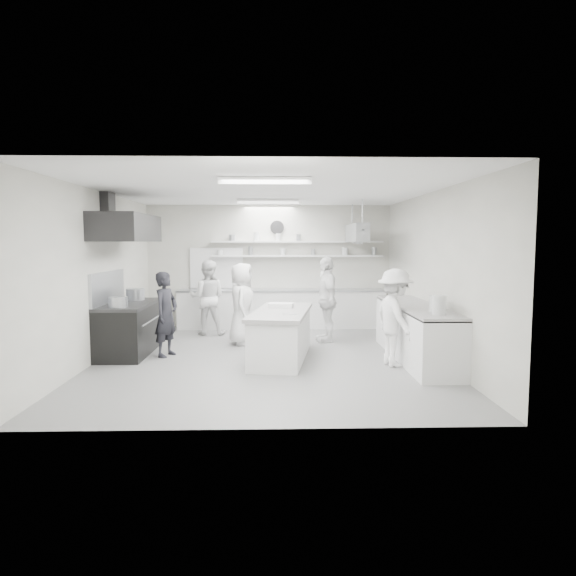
{
  "coord_description": "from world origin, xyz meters",
  "views": [
    {
      "loc": [
        0.12,
        -8.94,
        2.09
      ],
      "look_at": [
        0.39,
        0.6,
        1.21
      ],
      "focal_mm": 31.22,
      "sensor_mm": 36.0,
      "label": 1
    }
  ],
  "objects_px": {
    "prep_island": "(281,336)",
    "back_counter": "(281,309)",
    "stove": "(129,330)",
    "cook_stove": "(166,314)",
    "cook_back": "(207,297)",
    "right_counter": "(416,333)"
  },
  "relations": [
    {
      "from": "back_counter",
      "to": "cook_back",
      "type": "relative_size",
      "value": 2.97
    },
    {
      "from": "stove",
      "to": "prep_island",
      "type": "xyz_separation_m",
      "value": [
        2.85,
        -0.5,
        -0.04
      ]
    },
    {
      "from": "right_counter",
      "to": "prep_island",
      "type": "bearing_deg",
      "value": 177.51
    },
    {
      "from": "prep_island",
      "to": "back_counter",
      "type": "bearing_deg",
      "value": 98.1
    },
    {
      "from": "stove",
      "to": "cook_back",
      "type": "xyz_separation_m",
      "value": [
        1.22,
        1.95,
        0.39
      ]
    },
    {
      "from": "stove",
      "to": "right_counter",
      "type": "distance_m",
      "value": 5.28
    },
    {
      "from": "stove",
      "to": "cook_stove",
      "type": "xyz_separation_m",
      "value": [
        0.75,
        -0.22,
        0.33
      ]
    },
    {
      "from": "back_counter",
      "to": "prep_island",
      "type": "xyz_separation_m",
      "value": [
        -0.05,
        -3.3,
        -0.05
      ]
    },
    {
      "from": "stove",
      "to": "cook_back",
      "type": "height_order",
      "value": "cook_back"
    },
    {
      "from": "cook_stove",
      "to": "cook_back",
      "type": "height_order",
      "value": "cook_back"
    },
    {
      "from": "stove",
      "to": "right_counter",
      "type": "height_order",
      "value": "right_counter"
    },
    {
      "from": "stove",
      "to": "cook_stove",
      "type": "distance_m",
      "value": 0.85
    },
    {
      "from": "back_counter",
      "to": "prep_island",
      "type": "height_order",
      "value": "back_counter"
    },
    {
      "from": "cook_back",
      "to": "right_counter",
      "type": "bearing_deg",
      "value": 147.76
    },
    {
      "from": "right_counter",
      "to": "prep_island",
      "type": "height_order",
      "value": "right_counter"
    },
    {
      "from": "prep_island",
      "to": "cook_stove",
      "type": "height_order",
      "value": "cook_stove"
    },
    {
      "from": "stove",
      "to": "back_counter",
      "type": "relative_size",
      "value": 0.36
    },
    {
      "from": "cook_back",
      "to": "back_counter",
      "type": "bearing_deg",
      "value": -153.12
    },
    {
      "from": "back_counter",
      "to": "prep_island",
      "type": "distance_m",
      "value": 3.3
    },
    {
      "from": "stove",
      "to": "prep_island",
      "type": "bearing_deg",
      "value": -9.87
    },
    {
      "from": "stove",
      "to": "cook_stove",
      "type": "bearing_deg",
      "value": -16.68
    },
    {
      "from": "back_counter",
      "to": "cook_stove",
      "type": "relative_size",
      "value": 3.22
    }
  ]
}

